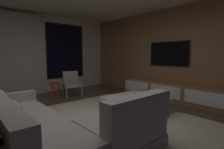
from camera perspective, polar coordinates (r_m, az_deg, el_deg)
name	(u,v)px	position (r m, az deg, el deg)	size (l,w,h in m)	color
floor	(93,127)	(3.30, -6.34, -17.01)	(9.20, 9.20, 0.00)	#473D33
back_wall_with_window	(27,54)	(6.32, -26.46, 6.09)	(6.60, 0.30, 2.70)	beige
media_wall	(178,54)	(5.40, 21.13, 6.44)	(0.12, 7.80, 2.70)	#8E6642
area_rug	(111,124)	(3.43, -0.36, -15.96)	(3.20, 3.80, 0.01)	beige
sectional_couch	(53,129)	(2.63, -19.07, -16.80)	(1.98, 2.50, 0.82)	gray
coffee_table	(136,105)	(4.00, 7.98, -9.91)	(1.16, 1.16, 0.36)	#3B311C
book_stack_on_coffee_table	(137,97)	(3.89, 8.30, -7.47)	(0.30, 0.18, 0.05)	pink
accent_chair_near_window	(72,82)	(5.74, -13.24, -2.49)	(0.67, 0.68, 0.78)	#B2ADA0
side_stool	(55,86)	(5.55, -18.45, -3.58)	(0.32, 0.32, 0.46)	red
media_console	(170,92)	(5.28, 18.69, -5.44)	(0.46, 3.10, 0.52)	#8E6642
mounted_tv	(169,54)	(5.43, 18.24, 6.55)	(0.05, 1.25, 0.72)	black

